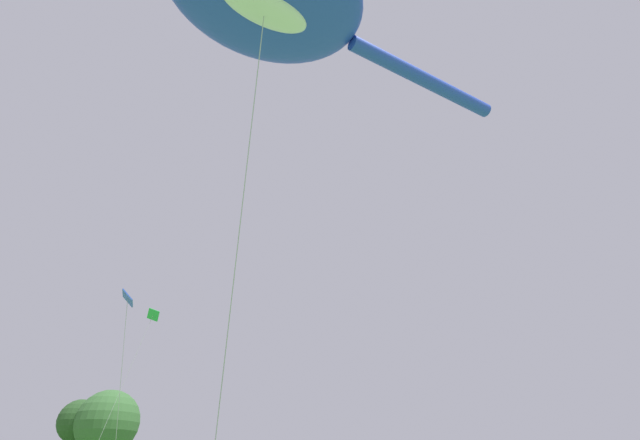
{
  "coord_description": "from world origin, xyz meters",
  "views": [
    {
      "loc": [
        -8.18,
        2.92,
        1.48
      ],
      "look_at": [
        0.45,
        8.14,
        6.9
      ],
      "focal_mm": 27.0,
      "sensor_mm": 36.0,
      "label": 1
    }
  ],
  "objects_px": {
    "small_kite_box_yellow": "(149,324)",
    "small_kite_triangle_green": "(126,313)",
    "tree_oak_left": "(107,423)",
    "tree_oak_right": "(79,422)"
  },
  "relations": [
    {
      "from": "small_kite_box_yellow",
      "to": "tree_oak_left",
      "type": "relative_size",
      "value": 1.06
    },
    {
      "from": "small_kite_box_yellow",
      "to": "small_kite_triangle_green",
      "type": "distance_m",
      "value": 13.71
    },
    {
      "from": "small_kite_triangle_green",
      "to": "tree_oak_left",
      "type": "bearing_deg",
      "value": 106.97
    },
    {
      "from": "small_kite_box_yellow",
      "to": "small_kite_triangle_green",
      "type": "xyz_separation_m",
      "value": [
        -9.02,
        -9.8,
        -3.25
      ]
    },
    {
      "from": "small_kite_triangle_green",
      "to": "tree_oak_right",
      "type": "relative_size",
      "value": 0.8
    },
    {
      "from": "tree_oak_right",
      "to": "small_kite_triangle_green",
      "type": "bearing_deg",
      "value": -122.92
    },
    {
      "from": "small_kite_box_yellow",
      "to": "tree_oak_left",
      "type": "distance_m",
      "value": 31.23
    },
    {
      "from": "tree_oak_left",
      "to": "small_kite_box_yellow",
      "type": "bearing_deg",
      "value": -124.06
    },
    {
      "from": "small_kite_box_yellow",
      "to": "small_kite_triangle_green",
      "type": "bearing_deg",
      "value": 171.64
    },
    {
      "from": "small_kite_triangle_green",
      "to": "tree_oak_right",
      "type": "height_order",
      "value": "tree_oak_right"
    }
  ]
}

